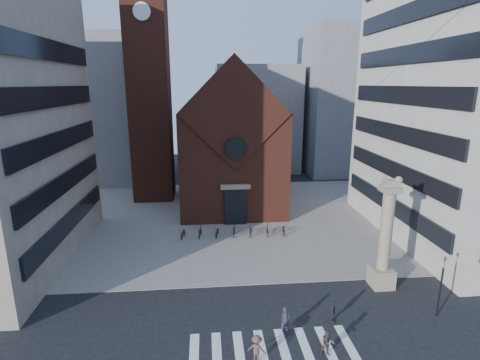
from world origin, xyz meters
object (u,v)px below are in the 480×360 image
pedestrian_0 (285,320)px  pedestrian_2 (333,311)px  traffic_light (441,285)px  lion_column (385,244)px  scooter_0 (183,233)px  pedestrian_1 (327,343)px

pedestrian_0 → pedestrian_2: 3.34m
traffic_light → pedestrian_2: 7.30m
lion_column → pedestrian_2: lion_column is taller
lion_column → scooter_0: (-15.53, 10.59, -2.92)m
pedestrian_2 → scooter_0: 17.87m
traffic_light → pedestrian_0: size_ratio=2.57×
lion_column → scooter_0: lion_column is taller
traffic_light → scooter_0: size_ratio=2.34×
pedestrian_2 → scooter_0: (-10.38, 14.55, -0.23)m
pedestrian_0 → pedestrian_1: 2.99m
pedestrian_0 → lion_column: bearing=15.4°
lion_column → pedestrian_1: bearing=-132.9°
pedestrian_2 → pedestrian_0: bearing=126.8°
traffic_light → pedestrian_1: bearing=-160.6°
lion_column → traffic_light: (1.99, -4.00, -1.17)m
pedestrian_0 → pedestrian_1: bearing=-64.1°
pedestrian_1 → pedestrian_2: (1.35, 3.04, -0.05)m
scooter_0 → lion_column: bearing=-25.6°
scooter_0 → pedestrian_2: bearing=-45.8°
lion_column → pedestrian_0: bearing=-150.8°
pedestrian_0 → pedestrian_2: pedestrian_0 is taller
pedestrian_2 → scooter_0: bearing=59.7°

